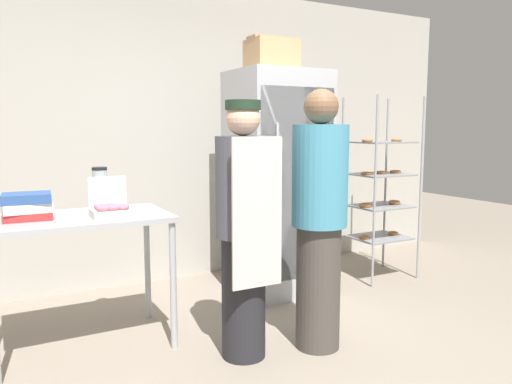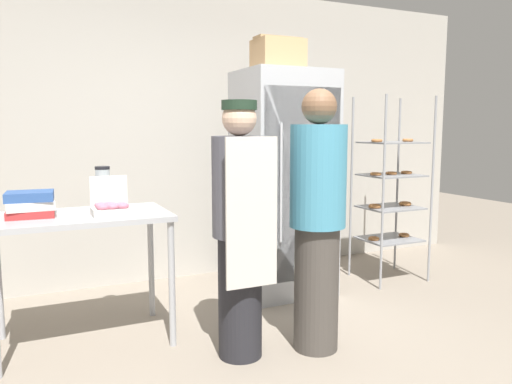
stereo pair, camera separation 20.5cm
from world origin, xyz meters
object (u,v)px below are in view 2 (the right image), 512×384
at_px(baking_rack, 391,191).
at_px(person_customer, 317,220).
at_px(refrigerator, 284,184).
at_px(donut_box, 111,208).
at_px(cardboard_storage_box, 278,55).
at_px(binder_stack, 30,204).
at_px(person_baker, 240,227).
at_px(blender_pitcher, 103,190).

bearing_deg(baking_rack, person_customer, -144.67).
relative_size(refrigerator, person_customer, 1.14).
height_order(donut_box, cardboard_storage_box, cardboard_storage_box).
bearing_deg(refrigerator, person_customer, -107.38).
xyz_separation_m(baking_rack, donut_box, (-2.64, -0.41, 0.08)).
relative_size(binder_stack, person_customer, 0.18).
bearing_deg(baking_rack, donut_box, -171.13).
distance_m(person_baker, person_customer, 0.51).
xyz_separation_m(baking_rack, person_baker, (-1.95, -0.93, -0.01)).
bearing_deg(cardboard_storage_box, refrigerator, -23.15).
bearing_deg(person_baker, cardboard_storage_box, 52.71).
relative_size(refrigerator, cardboard_storage_box, 4.82).
bearing_deg(cardboard_storage_box, baking_rack, -6.19).
xyz_separation_m(binder_stack, cardboard_storage_box, (1.98, 0.39, 1.10)).
bearing_deg(person_baker, baking_rack, 25.41).
bearing_deg(refrigerator, binder_stack, -169.61).
xyz_separation_m(donut_box, person_baker, (0.70, -0.51, -0.09)).
relative_size(binder_stack, person_baker, 0.19).
bearing_deg(refrigerator, person_baker, -129.57).
bearing_deg(baking_rack, refrigerator, 174.64).
distance_m(refrigerator, blender_pitcher, 1.58).
bearing_deg(person_customer, donut_box, 152.63).
height_order(baking_rack, cardboard_storage_box, cardboard_storage_box).
relative_size(cardboard_storage_box, person_baker, 0.25).
relative_size(refrigerator, donut_box, 7.73).
distance_m(binder_stack, person_baker, 1.35).
height_order(donut_box, person_customer, person_customer).
bearing_deg(person_baker, blender_pitcher, 132.24).
height_order(baking_rack, binder_stack, baking_rack).
xyz_separation_m(refrigerator, cardboard_storage_box, (-0.05, 0.02, 1.10)).
xyz_separation_m(refrigerator, binder_stack, (-2.03, -0.37, 0.00)).
relative_size(refrigerator, baking_rack, 1.11).
bearing_deg(donut_box, binder_stack, 163.24).
relative_size(baking_rack, donut_box, 6.96).
bearing_deg(person_customer, blender_pitcher, 143.71).
distance_m(cardboard_storage_box, person_baker, 1.80).
relative_size(blender_pitcher, person_customer, 0.18).
height_order(refrigerator, donut_box, refrigerator).
height_order(binder_stack, person_customer, person_customer).
xyz_separation_m(cardboard_storage_box, person_customer, (-0.30, -1.15, -1.20)).
bearing_deg(cardboard_storage_box, person_customer, -104.77).
xyz_separation_m(binder_stack, person_customer, (1.67, -0.76, -0.10)).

